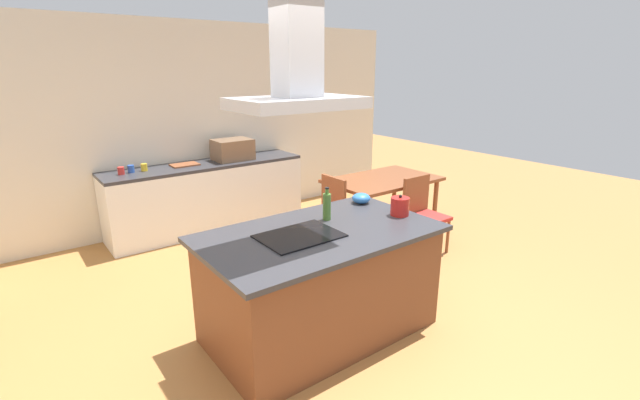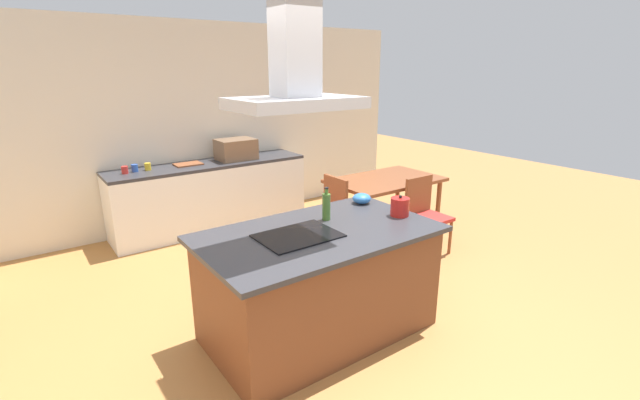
# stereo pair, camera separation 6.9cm
# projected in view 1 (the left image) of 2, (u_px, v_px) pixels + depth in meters

# --- Properties ---
(ground) EXTENTS (16.00, 16.00, 0.00)m
(ground) POSITION_uv_depth(u_px,v_px,m) (239.00, 268.00, 4.84)
(ground) COLOR #AD753D
(wall_back) EXTENTS (7.20, 0.10, 2.70)m
(wall_back) POSITION_uv_depth(u_px,v_px,m) (172.00, 128.00, 5.78)
(wall_back) COLOR beige
(wall_back) RESTS_ON ground
(kitchen_island) EXTENTS (1.87, 1.09, 0.90)m
(kitchen_island) POSITION_uv_depth(u_px,v_px,m) (320.00, 282.00, 3.56)
(kitchen_island) COLOR brown
(kitchen_island) RESTS_ON ground
(cooktop) EXTENTS (0.60, 0.44, 0.01)m
(cooktop) POSITION_uv_depth(u_px,v_px,m) (300.00, 236.00, 3.31)
(cooktop) COLOR black
(cooktop) RESTS_ON kitchen_island
(tea_kettle) EXTENTS (0.21, 0.16, 0.18)m
(tea_kettle) POSITION_uv_depth(u_px,v_px,m) (400.00, 206.00, 3.77)
(tea_kettle) COLOR #B21E19
(tea_kettle) RESTS_ON kitchen_island
(olive_oil_bottle) EXTENTS (0.07, 0.07, 0.28)m
(olive_oil_bottle) POSITION_uv_depth(u_px,v_px,m) (327.00, 206.00, 3.65)
(olive_oil_bottle) COLOR #47722D
(olive_oil_bottle) RESTS_ON kitchen_island
(mixing_bowl) EXTENTS (0.17, 0.17, 0.10)m
(mixing_bowl) POSITION_uv_depth(u_px,v_px,m) (361.00, 198.00, 4.11)
(mixing_bowl) COLOR #2D6BB7
(mixing_bowl) RESTS_ON kitchen_island
(back_counter) EXTENTS (2.61, 0.62, 0.90)m
(back_counter) POSITION_uv_depth(u_px,v_px,m) (208.00, 196.00, 5.92)
(back_counter) COLOR white
(back_counter) RESTS_ON ground
(countertop_microwave) EXTENTS (0.50, 0.38, 0.28)m
(countertop_microwave) POSITION_uv_depth(u_px,v_px,m) (233.00, 150.00, 5.97)
(countertop_microwave) COLOR brown
(countertop_microwave) RESTS_ON back_counter
(coffee_mug_red) EXTENTS (0.08, 0.08, 0.09)m
(coffee_mug_red) POSITION_uv_depth(u_px,v_px,m) (121.00, 171.00, 5.19)
(coffee_mug_red) COLOR red
(coffee_mug_red) RESTS_ON back_counter
(coffee_mug_blue) EXTENTS (0.08, 0.08, 0.09)m
(coffee_mug_blue) POSITION_uv_depth(u_px,v_px,m) (131.00, 169.00, 5.28)
(coffee_mug_blue) COLOR #2D56B2
(coffee_mug_blue) RESTS_ON back_counter
(coffee_mug_yellow) EXTENTS (0.08, 0.08, 0.09)m
(coffee_mug_yellow) POSITION_uv_depth(u_px,v_px,m) (144.00, 167.00, 5.36)
(coffee_mug_yellow) COLOR gold
(coffee_mug_yellow) RESTS_ON back_counter
(cutting_board) EXTENTS (0.34, 0.24, 0.02)m
(cutting_board) POSITION_uv_depth(u_px,v_px,m) (185.00, 165.00, 5.67)
(cutting_board) COLOR brown
(cutting_board) RESTS_ON back_counter
(dining_table) EXTENTS (1.40, 0.90, 0.75)m
(dining_table) POSITION_uv_depth(u_px,v_px,m) (383.00, 185.00, 5.65)
(dining_table) COLOR brown
(dining_table) RESTS_ON ground
(chair_facing_island) EXTENTS (0.42, 0.42, 0.89)m
(chair_facing_island) POSITION_uv_depth(u_px,v_px,m) (422.00, 209.00, 5.19)
(chair_facing_island) COLOR red
(chair_facing_island) RESTS_ON ground
(chair_at_left_end) EXTENTS (0.42, 0.42, 0.89)m
(chair_at_left_end) POSITION_uv_depth(u_px,v_px,m) (326.00, 210.00, 5.17)
(chair_at_left_end) COLOR red
(chair_at_left_end) RESTS_ON ground
(range_hood) EXTENTS (0.90, 0.55, 0.78)m
(range_hood) POSITION_uv_depth(u_px,v_px,m) (297.00, 71.00, 2.96)
(range_hood) COLOR #ADADB2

